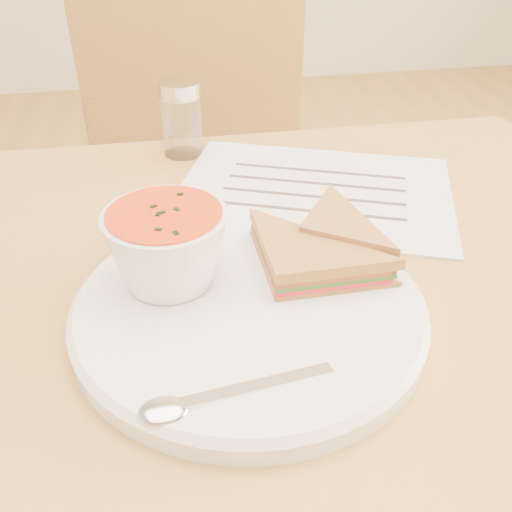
{
  "coord_description": "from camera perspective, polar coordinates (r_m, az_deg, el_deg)",
  "views": [
    {
      "loc": [
        -0.04,
        -0.44,
        1.08
      ],
      "look_at": [
        0.03,
        -0.04,
        0.8
      ],
      "focal_mm": 40.0,
      "sensor_mm": 36.0,
      "label": 1
    }
  ],
  "objects": [
    {
      "name": "dining_table",
      "position": [
        0.83,
        -2.85,
        -23.47
      ],
      "size": [
        1.0,
        0.7,
        0.75
      ],
      "primitive_type": null,
      "color": "brown",
      "rests_on": "floor"
    },
    {
      "name": "chair_far",
      "position": [
        1.09,
        -2.63,
        1.99
      ],
      "size": [
        0.5,
        0.5,
        0.99
      ],
      "primitive_type": null,
      "rotation": [
        0.0,
        0.0,
        3.3
      ],
      "color": "brown",
      "rests_on": "floor"
    },
    {
      "name": "plate",
      "position": [
        0.5,
        -0.71,
        -5.36
      ],
      "size": [
        0.38,
        0.38,
        0.02
      ],
      "primitive_type": null,
      "rotation": [
        0.0,
        0.0,
        -0.29
      ],
      "color": "white",
      "rests_on": "dining_table"
    },
    {
      "name": "soup_bowl",
      "position": [
        0.5,
        -8.81,
        0.5
      ],
      "size": [
        0.11,
        0.11,
        0.07
      ],
      "primitive_type": null,
      "rotation": [
        0.0,
        0.0,
        0.03
      ],
      "color": "white",
      "rests_on": "plate"
    },
    {
      "name": "sandwich_half_a",
      "position": [
        0.48,
        1.96,
        -3.63
      ],
      "size": [
        0.12,
        0.12,
        0.03
      ],
      "primitive_type": null,
      "rotation": [
        0.0,
        0.0,
        0.01
      ],
      "color": "#B87B41",
      "rests_on": "plate"
    },
    {
      "name": "sandwich_half_b",
      "position": [
        0.53,
        4.27,
        1.59
      ],
      "size": [
        0.13,
        0.13,
        0.03
      ],
      "primitive_type": null,
      "rotation": [
        0.0,
        0.0,
        -0.6
      ],
      "color": "#B87B41",
      "rests_on": "plate"
    },
    {
      "name": "spoon",
      "position": [
        0.41,
        -1.98,
        -13.44
      ],
      "size": [
        0.18,
        0.06,
        0.01
      ],
      "primitive_type": null,
      "rotation": [
        0.0,
        0.0,
        0.15
      ],
      "color": "silver",
      "rests_on": "plate"
    },
    {
      "name": "paper_menu",
      "position": [
        0.7,
        5.84,
        6.52
      ],
      "size": [
        0.39,
        0.35,
        0.0
      ],
      "primitive_type": null,
      "rotation": [
        0.0,
        0.0,
        -0.38
      ],
      "color": "white",
      "rests_on": "dining_table"
    },
    {
      "name": "condiment_shaker",
      "position": [
        0.79,
        -7.46,
        13.45
      ],
      "size": [
        0.06,
        0.06,
        0.1
      ],
      "primitive_type": null,
      "rotation": [
        0.0,
        0.0,
        0.1
      ],
      "color": "silver",
      "rests_on": "dining_table"
    }
  ]
}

